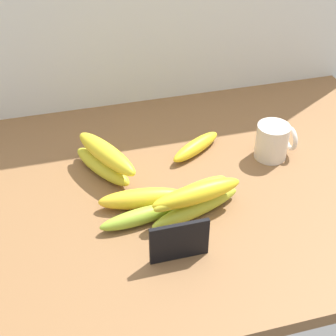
{
  "coord_description": "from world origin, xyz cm",
  "views": [
    {
      "loc": [
        -27.14,
        -79.54,
        72.5
      ],
      "look_at": [
        -5.69,
        0.81,
        8.0
      ],
      "focal_mm": 53.46,
      "sensor_mm": 36.0,
      "label": 1
    }
  ],
  "objects_px": {
    "banana_3": "(142,198)",
    "banana_6": "(191,193)",
    "coffee_mug": "(273,141)",
    "banana_5": "(106,153)",
    "banana_2": "(102,166)",
    "banana_1": "(140,217)",
    "banana_7": "(197,194)",
    "banana_4": "(196,147)",
    "chalkboard_sign": "(179,242)",
    "banana_0": "(196,208)"
  },
  "relations": [
    {
      "from": "banana_2",
      "to": "banana_5",
      "type": "bearing_deg",
      "value": -53.25
    },
    {
      "from": "banana_2",
      "to": "banana_7",
      "type": "xyz_separation_m",
      "value": [
        0.16,
        -0.18,
        0.03
      ]
    },
    {
      "from": "banana_6",
      "to": "banana_7",
      "type": "xyz_separation_m",
      "value": [
        0.01,
        -0.01,
        0.0
      ]
    },
    {
      "from": "banana_0",
      "to": "banana_6",
      "type": "distance_m",
      "value": 0.04
    },
    {
      "from": "coffee_mug",
      "to": "banana_4",
      "type": "relative_size",
      "value": 0.58
    },
    {
      "from": "coffee_mug",
      "to": "banana_1",
      "type": "relative_size",
      "value": 0.53
    },
    {
      "from": "coffee_mug",
      "to": "banana_3",
      "type": "distance_m",
      "value": 0.34
    },
    {
      "from": "coffee_mug",
      "to": "banana_0",
      "type": "height_order",
      "value": "coffee_mug"
    },
    {
      "from": "chalkboard_sign",
      "to": "banana_6",
      "type": "height_order",
      "value": "chalkboard_sign"
    },
    {
      "from": "banana_2",
      "to": "banana_4",
      "type": "height_order",
      "value": "banana_2"
    },
    {
      "from": "chalkboard_sign",
      "to": "coffee_mug",
      "type": "bearing_deg",
      "value": 39.98
    },
    {
      "from": "coffee_mug",
      "to": "banana_0",
      "type": "xyz_separation_m",
      "value": [
        -0.23,
        -0.15,
        -0.02
      ]
    },
    {
      "from": "banana_7",
      "to": "banana_6",
      "type": "bearing_deg",
      "value": 145.92
    },
    {
      "from": "chalkboard_sign",
      "to": "banana_2",
      "type": "bearing_deg",
      "value": 108.82
    },
    {
      "from": "banana_0",
      "to": "banana_1",
      "type": "relative_size",
      "value": 1.24
    },
    {
      "from": "banana_2",
      "to": "banana_3",
      "type": "height_order",
      "value": "same"
    },
    {
      "from": "banana_0",
      "to": "banana_7",
      "type": "relative_size",
      "value": 1.09
    },
    {
      "from": "coffee_mug",
      "to": "banana_2",
      "type": "relative_size",
      "value": 0.51
    },
    {
      "from": "chalkboard_sign",
      "to": "banana_4",
      "type": "relative_size",
      "value": 0.72
    },
    {
      "from": "chalkboard_sign",
      "to": "banana_0",
      "type": "bearing_deg",
      "value": 57.76
    },
    {
      "from": "banana_2",
      "to": "banana_4",
      "type": "distance_m",
      "value": 0.23
    },
    {
      "from": "banana_1",
      "to": "banana_2",
      "type": "xyz_separation_m",
      "value": [
        -0.05,
        0.17,
        0.0
      ]
    },
    {
      "from": "coffee_mug",
      "to": "banana_0",
      "type": "bearing_deg",
      "value": -147.71
    },
    {
      "from": "banana_6",
      "to": "coffee_mug",
      "type": "bearing_deg",
      "value": 30.01
    },
    {
      "from": "coffee_mug",
      "to": "banana_2",
      "type": "distance_m",
      "value": 0.39
    },
    {
      "from": "coffee_mug",
      "to": "banana_5",
      "type": "xyz_separation_m",
      "value": [
        -0.38,
        0.02,
        0.02
      ]
    },
    {
      "from": "banana_5",
      "to": "banana_0",
      "type": "bearing_deg",
      "value": -48.13
    },
    {
      "from": "banana_4",
      "to": "banana_6",
      "type": "bearing_deg",
      "value": -110.51
    },
    {
      "from": "chalkboard_sign",
      "to": "banana_1",
      "type": "bearing_deg",
      "value": 114.57
    },
    {
      "from": "banana_4",
      "to": "banana_2",
      "type": "bearing_deg",
      "value": -173.98
    },
    {
      "from": "banana_3",
      "to": "banana_6",
      "type": "relative_size",
      "value": 1.01
    },
    {
      "from": "banana_6",
      "to": "chalkboard_sign",
      "type": "bearing_deg",
      "value": -116.82
    },
    {
      "from": "banana_7",
      "to": "banana_0",
      "type": "bearing_deg",
      "value": -154.65
    },
    {
      "from": "coffee_mug",
      "to": "banana_6",
      "type": "bearing_deg",
      "value": -149.99
    },
    {
      "from": "banana_4",
      "to": "banana_3",
      "type": "bearing_deg",
      "value": -137.39
    },
    {
      "from": "banana_2",
      "to": "banana_3",
      "type": "relative_size",
      "value": 1.0
    },
    {
      "from": "coffee_mug",
      "to": "banana_7",
      "type": "xyz_separation_m",
      "value": [
        -0.23,
        -0.15,
        0.01
      ]
    },
    {
      "from": "coffee_mug",
      "to": "banana_4",
      "type": "xyz_separation_m",
      "value": [
        -0.17,
        0.06,
        -0.02
      ]
    },
    {
      "from": "coffee_mug",
      "to": "banana_3",
      "type": "relative_size",
      "value": 0.51
    },
    {
      "from": "banana_0",
      "to": "banana_1",
      "type": "xyz_separation_m",
      "value": [
        -0.11,
        0.01,
        -0.0
      ]
    },
    {
      "from": "banana_1",
      "to": "banana_7",
      "type": "bearing_deg",
      "value": -2.42
    },
    {
      "from": "banana_3",
      "to": "banana_5",
      "type": "relative_size",
      "value": 0.91
    },
    {
      "from": "banana_5",
      "to": "banana_6",
      "type": "bearing_deg",
      "value": -48.59
    },
    {
      "from": "banana_1",
      "to": "banana_7",
      "type": "relative_size",
      "value": 0.88
    },
    {
      "from": "coffee_mug",
      "to": "banana_1",
      "type": "xyz_separation_m",
      "value": [
        -0.34,
        -0.14,
        -0.03
      ]
    },
    {
      "from": "banana_1",
      "to": "banana_4",
      "type": "relative_size",
      "value": 1.1
    },
    {
      "from": "banana_5",
      "to": "banana_2",
      "type": "bearing_deg",
      "value": 126.75
    },
    {
      "from": "banana_4",
      "to": "banana_6",
      "type": "xyz_separation_m",
      "value": [
        -0.07,
        -0.2,
        0.04
      ]
    },
    {
      "from": "banana_2",
      "to": "banana_1",
      "type": "bearing_deg",
      "value": -74.9
    },
    {
      "from": "banana_0",
      "to": "banana_2",
      "type": "height_order",
      "value": "banana_2"
    }
  ]
}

